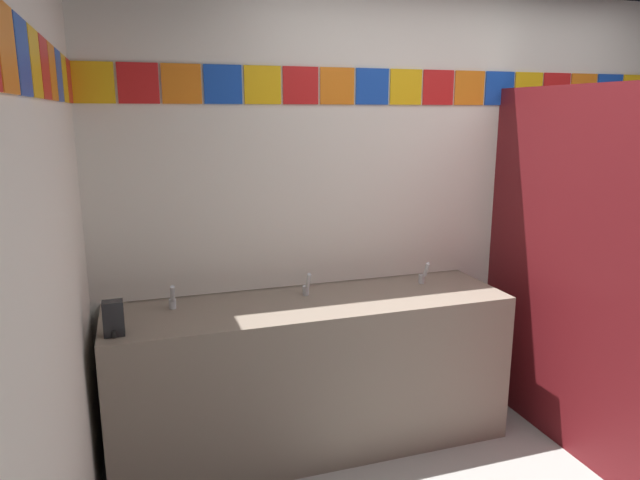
{
  "coord_description": "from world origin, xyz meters",
  "views": [
    {
      "loc": [
        -1.84,
        -1.58,
        1.81
      ],
      "look_at": [
        -1.03,
        0.87,
        1.23
      ],
      "focal_mm": 32.16,
      "sensor_mm": 36.0,
      "label": 1
    }
  ],
  "objects": [
    {
      "name": "wall_back",
      "position": [
        -0.0,
        1.51,
        1.26
      ],
      "size": [
        4.17,
        0.09,
        2.5
      ],
      "color": "silver",
      "rests_on": "ground_plane"
    },
    {
      "name": "wall_side",
      "position": [
        -2.13,
        0.0,
        1.26
      ],
      "size": [
        0.09,
        2.95,
        2.5
      ],
      "color": "silver",
      "rests_on": "ground_plane"
    },
    {
      "name": "vanity_counter",
      "position": [
        -0.97,
        1.18,
        0.43
      ],
      "size": [
        2.13,
        0.59,
        0.83
      ],
      "color": "gray",
      "rests_on": "ground_plane"
    },
    {
      "name": "faucet_left",
      "position": [
        -1.68,
        1.27,
        0.89
      ],
      "size": [
        0.04,
        0.1,
        0.14
      ],
      "color": "silver",
      "rests_on": "vanity_counter"
    },
    {
      "name": "faucet_center",
      "position": [
        -0.97,
        1.27,
        0.89
      ],
      "size": [
        0.04,
        0.1,
        0.14
      ],
      "color": "silver",
      "rests_on": "vanity_counter"
    },
    {
      "name": "faucet_right",
      "position": [
        -0.26,
        1.27,
        0.89
      ],
      "size": [
        0.04,
        0.1,
        0.14
      ],
      "color": "silver",
      "rests_on": "vanity_counter"
    },
    {
      "name": "soap_dispenser",
      "position": [
        -1.96,
        1.0,
        0.91
      ],
      "size": [
        0.09,
        0.09,
        0.16
      ],
      "color": "black",
      "rests_on": "vanity_counter"
    },
    {
      "name": "toilet",
      "position": [
        0.94,
        0.98,
        0.3
      ],
      "size": [
        0.39,
        0.49,
        0.74
      ],
      "color": "white",
      "rests_on": "ground_plane"
    }
  ]
}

